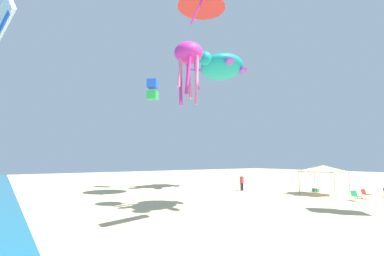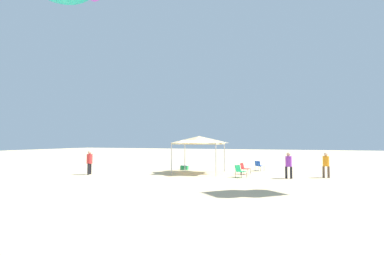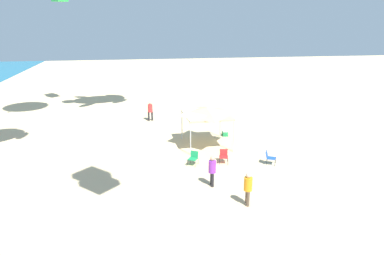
# 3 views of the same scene
# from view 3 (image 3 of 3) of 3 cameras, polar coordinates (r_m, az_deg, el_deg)

# --- Properties ---
(ground) EXTENTS (120.00, 120.00, 0.10)m
(ground) POSITION_cam_3_polar(r_m,az_deg,el_deg) (25.87, 1.07, -2.80)
(ground) COLOR #D6BC8C
(canopy_tent) EXTENTS (3.51, 3.17, 2.82)m
(canopy_tent) POSITION_cam_3_polar(r_m,az_deg,el_deg) (25.12, 2.37, 2.65)
(canopy_tent) COLOR #B7B7BC
(canopy_tent) RESTS_ON ground
(folding_chair_near_cooler) EXTENTS (0.75, 0.79, 0.82)m
(folding_chair_near_cooler) POSITION_cam_3_polar(r_m,az_deg,el_deg) (22.86, 12.22, -4.49)
(folding_chair_near_cooler) COLOR black
(folding_chair_near_cooler) RESTS_ON ground
(folding_chair_left_of_tent) EXTENTS (0.73, 0.65, 0.82)m
(folding_chair_left_of_tent) POSITION_cam_3_polar(r_m,az_deg,el_deg) (22.67, 5.05, -4.34)
(folding_chair_left_of_tent) COLOR black
(folding_chair_left_of_tent) RESTS_ON ground
(folding_chair_facing_ocean) EXTENTS (0.80, 0.76, 0.82)m
(folding_chair_facing_ocean) POSITION_cam_3_polar(r_m,az_deg,el_deg) (22.28, 0.23, -4.66)
(folding_chair_facing_ocean) COLOR black
(folding_chair_facing_ocean) RESTS_ON ground
(cooler_box) EXTENTS (0.64, 0.45, 0.40)m
(cooler_box) POSITION_cam_3_polar(r_m,az_deg,el_deg) (27.96, 5.27, -0.81)
(cooler_box) COLOR #1E8C4C
(cooler_box) RESTS_ON ground
(person_far_stroller) EXTENTS (0.45, 0.40, 1.69)m
(person_far_stroller) POSITION_cam_3_polar(r_m,az_deg,el_deg) (17.60, 8.90, -9.13)
(person_far_stroller) COLOR brown
(person_far_stroller) RESTS_ON ground
(person_beachcomber) EXTENTS (0.46, 0.40, 1.70)m
(person_beachcomber) POSITION_cam_3_polar(r_m,az_deg,el_deg) (19.33, 3.24, -6.46)
(person_beachcomber) COLOR black
(person_beachcomber) RESTS_ON ground
(person_watching_sky) EXTENTS (0.42, 0.46, 1.75)m
(person_watching_sky) POSITION_cam_3_polar(r_m,az_deg,el_deg) (32.02, -6.67, 2.95)
(person_watching_sky) COLOR black
(person_watching_sky) RESTS_ON ground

